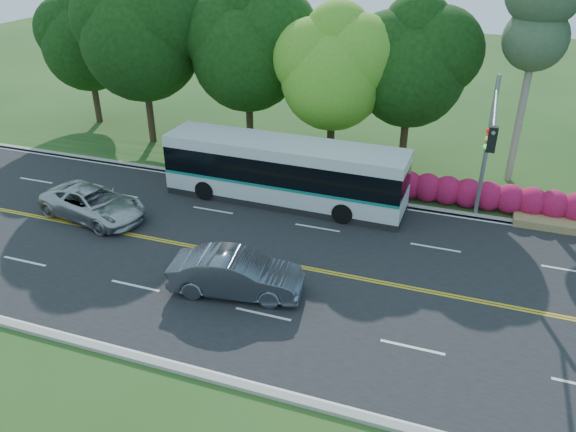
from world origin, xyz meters
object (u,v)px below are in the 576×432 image
(transit_bus, at_px, (284,173))
(suv, at_px, (93,203))
(sedan, at_px, (236,274))
(traffic_signal, at_px, (489,139))

(transit_bus, xyz_separation_m, suv, (-8.12, -4.78, -0.83))
(sedan, distance_m, suv, 9.74)
(transit_bus, height_order, suv, transit_bus)
(transit_bus, bearing_deg, traffic_signal, -0.45)
(traffic_signal, relative_size, suv, 1.27)
(traffic_signal, bearing_deg, sedan, -136.91)
(sedan, bearing_deg, traffic_signal, -55.81)
(traffic_signal, distance_m, suv, 18.57)
(traffic_signal, bearing_deg, transit_bus, 178.37)
(traffic_signal, relative_size, transit_bus, 0.56)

